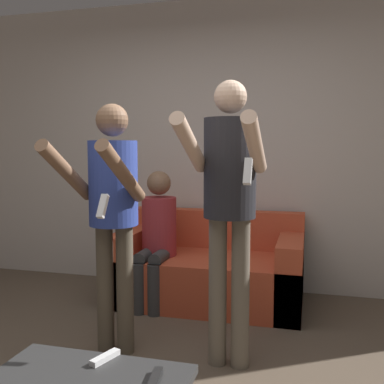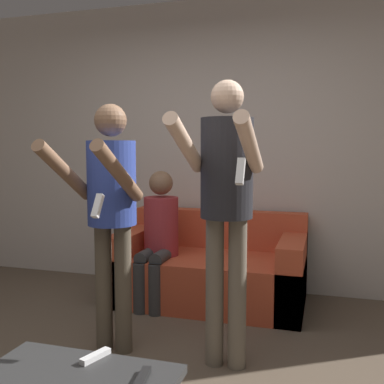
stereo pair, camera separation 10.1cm
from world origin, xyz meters
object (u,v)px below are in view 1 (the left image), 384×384
Objects in this scene: person_standing_left at (112,201)px; person_standing_right at (229,192)px; remote_near at (155,379)px; person_seated at (157,233)px; couch at (209,271)px; remote_far at (105,357)px.

person_standing_left is 0.93× the size of person_standing_right.
person_seated is at bearing 109.17° from remote_near.
remote_near is at bearing -82.72° from couch.
person_seated is 7.39× the size of remote_near.
person_standing_right is at bearing -50.19° from person_seated.
couch is at bearing 24.78° from person_seated.
person_standing_left is (-0.37, -1.13, 0.73)m from couch.
remote_far is (-0.26, 0.11, 0.00)m from remote_near.
couch is at bearing 97.28° from remote_near.
person_standing_right is 11.20× the size of remote_far.
remote_far is (0.39, -0.92, -0.55)m from person_standing_left.
person_standing_left is 1.14m from remote_far.
person_standing_right reaches higher than remote_far.
person_seated is 2.10m from remote_near.
person_standing_left is 1.41× the size of person_seated.
person_standing_left is at bearing -179.80° from person_standing_right.
person_standing_left reaches higher than couch.
person_seated is 1.92m from remote_far.
person_standing_right is at bearing 84.56° from remote_near.
person_standing_right is at bearing 68.51° from remote_far.
person_seated is (-0.04, 0.94, -0.38)m from person_standing_left.
person_standing_right is at bearing 0.20° from person_standing_left.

